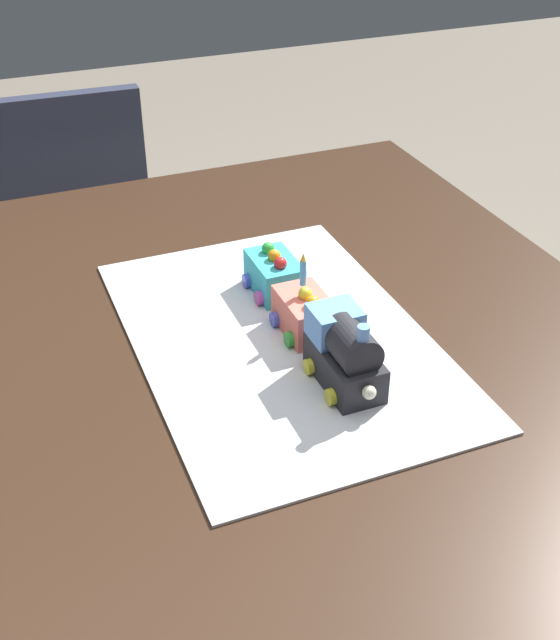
# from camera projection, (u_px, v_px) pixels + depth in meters

# --- Properties ---
(dining_table) EXTENTS (1.40, 1.00, 0.74)m
(dining_table) POSITION_uv_depth(u_px,v_px,m) (310.00, 427.00, 1.18)
(dining_table) COLOR #382316
(dining_table) RESTS_ON ground
(chair) EXTENTS (0.42, 0.42, 0.86)m
(chair) POSITION_uv_depth(u_px,v_px,m) (62.00, 238.00, 2.00)
(chair) COLOR #2D3347
(chair) RESTS_ON ground
(cake_board) EXTENTS (0.60, 0.40, 0.00)m
(cake_board) POSITION_uv_depth(u_px,v_px,m) (280.00, 339.00, 1.17)
(cake_board) COLOR silver
(cake_board) RESTS_ON dining_table
(cake_locomotive) EXTENTS (0.14, 0.08, 0.12)m
(cake_locomotive) POSITION_uv_depth(u_px,v_px,m) (345.00, 352.00, 1.06)
(cake_locomotive) COLOR #232328
(cake_locomotive) RESTS_ON cake_board
(cake_car_tanker_coral) EXTENTS (0.10, 0.08, 0.07)m
(cake_car_tanker_coral) POSITION_uv_depth(u_px,v_px,m) (305.00, 314.00, 1.17)
(cake_car_tanker_coral) COLOR #F27260
(cake_car_tanker_coral) RESTS_ON cake_board
(cake_car_hopper_turquoise) EXTENTS (0.10, 0.08, 0.07)m
(cake_car_hopper_turquoise) POSITION_uv_depth(u_px,v_px,m) (274.00, 275.00, 1.26)
(cake_car_hopper_turquoise) COLOR #38B7C6
(cake_car_hopper_turquoise) RESTS_ON cake_board
(birthday_candle) EXTENTS (0.01, 0.01, 0.05)m
(birthday_candle) POSITION_uv_depth(u_px,v_px,m) (303.00, 270.00, 1.14)
(birthday_candle) COLOR #4CA5E5
(birthday_candle) RESTS_ON cake_car_tanker_coral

